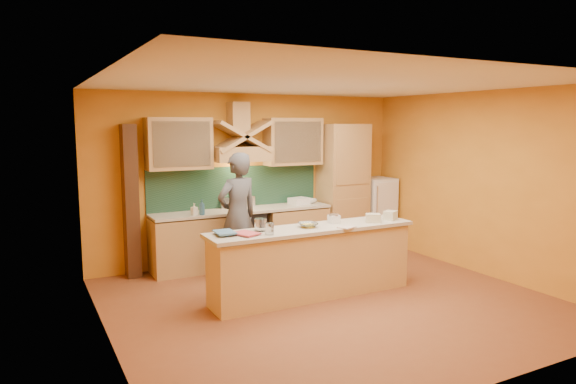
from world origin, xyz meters
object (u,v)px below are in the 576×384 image
fridge (376,212)px  person (238,216)px  mixing_bowl (308,225)px  stove (243,237)px  kitchen_scale (334,219)px

fridge → person: bearing=-168.2°
fridge → mixing_bowl: size_ratio=5.16×
stove → fridge: bearing=0.0°
kitchen_scale → mixing_bowl: size_ratio=0.53×
fridge → mixing_bowl: bearing=-143.7°
kitchen_scale → fridge: bearing=40.8°
person → stove: bearing=-133.0°
person → mixing_bowl: bearing=97.4°
stove → kitchen_scale: 1.97m
mixing_bowl → stove: bearing=94.2°
person → fridge: bearing=177.7°
stove → mixing_bowl: size_ratio=3.57×
kitchen_scale → mixing_bowl: kitchen_scale is taller
fridge → kitchen_scale: 2.79m
fridge → stove: bearing=180.0°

